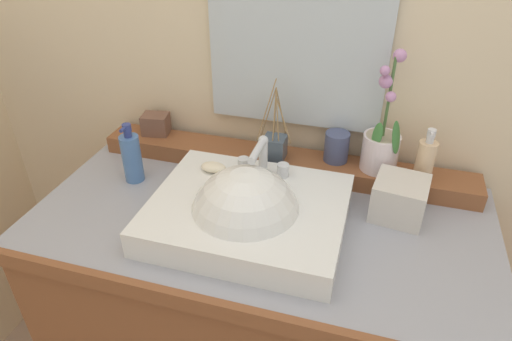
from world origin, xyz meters
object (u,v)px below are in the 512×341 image
object	(u,v)px
reed_diffuser	(275,146)
trinket_box	(156,124)
tumbler_cup	(337,147)
lotion_bottle	(132,157)
potted_plant	(381,144)
soap_dispenser	(425,160)
tissue_box	(400,198)
soap_bar	(213,167)
sink_basin	(247,217)

from	to	relation	value
reed_diffuser	trinket_box	bearing A→B (deg)	174.12
tumbler_cup	lotion_bottle	xyz separation A→B (m)	(-0.56, -0.19, -0.02)
tumbler_cup	reed_diffuser	world-z (taller)	reed_diffuser
potted_plant	soap_dispenser	bearing A→B (deg)	-11.17
soap_dispenser	trinket_box	distance (m)	0.82
lotion_bottle	tissue_box	xyz separation A→B (m)	(0.74, 0.04, -0.02)
trinket_box	tissue_box	bearing A→B (deg)	-20.58
soap_dispenser	tumbler_cup	size ratio (longest dim) A/B	1.74
soap_bar	soap_dispenser	size ratio (longest dim) A/B	0.46
potted_plant	trinket_box	xyz separation A→B (m)	(-0.70, 0.02, -0.05)
tumbler_cup	soap_dispenser	bearing A→B (deg)	-8.51
sink_basin	tumbler_cup	world-z (taller)	sink_basin
soap_dispenser	lotion_bottle	world-z (taller)	soap_dispenser
potted_plant	trinket_box	distance (m)	0.70
tumbler_cup	trinket_box	size ratio (longest dim) A/B	1.08
reed_diffuser	sink_basin	bearing A→B (deg)	-90.24
sink_basin	tumbler_cup	bearing A→B (deg)	60.31
tumbler_cup	reed_diffuser	distance (m)	0.18
potted_plant	soap_dispenser	xyz separation A→B (m)	(0.12, -0.02, -0.02)
reed_diffuser	trinket_box	world-z (taller)	reed_diffuser
trinket_box	tumbler_cup	bearing A→B (deg)	-9.96
sink_basin	reed_diffuser	bearing A→B (deg)	89.76
potted_plant	tumbler_cup	distance (m)	0.13
reed_diffuser	soap_dispenser	bearing A→B (deg)	0.24
tumbler_cup	reed_diffuser	xyz separation A→B (m)	(-0.17, -0.04, -0.01)
reed_diffuser	lotion_bottle	size ratio (longest dim) A/B	1.36
sink_basin	soap_bar	bearing A→B (deg)	137.72
lotion_bottle	tissue_box	size ratio (longest dim) A/B	1.39
soap_bar	reed_diffuser	bearing A→B (deg)	48.46
tumbler_cup	tissue_box	world-z (taller)	tumbler_cup
potted_plant	lotion_bottle	xyz separation A→B (m)	(-0.68, -0.18, -0.06)
soap_dispenser	tumbler_cup	bearing A→B (deg)	171.49
reed_diffuser	tissue_box	xyz separation A→B (m)	(0.36, -0.11, -0.04)
tumbler_cup	trinket_box	bearing A→B (deg)	179.60
trinket_box	soap_dispenser	bearing A→B (deg)	-12.36
tumbler_cup	trinket_box	world-z (taller)	tumbler_cup
sink_basin	potted_plant	xyz separation A→B (m)	(0.30, 0.30, 0.10)
soap_dispenser	lotion_bottle	size ratio (longest dim) A/B	0.85
lotion_bottle	tissue_box	world-z (taller)	lotion_bottle
soap_bar	lotion_bottle	bearing A→B (deg)	-179.61
sink_basin	tissue_box	distance (m)	0.40
soap_bar	lotion_bottle	size ratio (longest dim) A/B	0.39
potted_plant	tissue_box	bearing A→B (deg)	-63.78
soap_bar	potted_plant	size ratio (longest dim) A/B	0.21
sink_basin	trinket_box	size ratio (longest dim) A/B	5.92
trinket_box	tissue_box	xyz separation A→B (m)	(0.76, -0.15, -0.03)
tissue_box	potted_plant	bearing A→B (deg)	116.22
sink_basin	lotion_bottle	size ratio (longest dim) A/B	2.66
sink_basin	tissue_box	size ratio (longest dim) A/B	3.69
sink_basin	soap_dispenser	distance (m)	0.50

